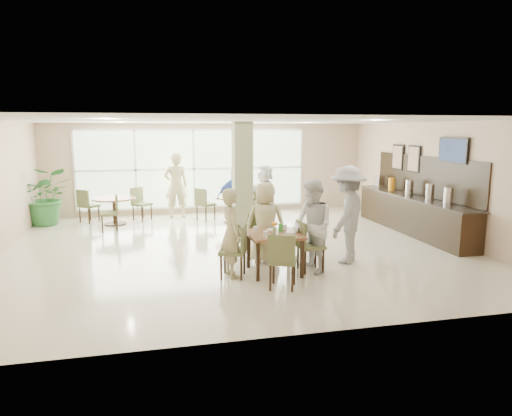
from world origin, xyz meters
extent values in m
plane|color=beige|center=(0.00, 0.00, 0.00)|extent=(10.00, 10.00, 0.00)
plane|color=white|center=(0.00, 0.00, 2.80)|extent=(10.00, 10.00, 0.00)
plane|color=tan|center=(0.00, 4.50, 1.40)|extent=(10.00, 0.00, 10.00)
plane|color=tan|center=(0.00, -4.50, 1.40)|extent=(10.00, 0.00, 10.00)
plane|color=tan|center=(5.00, 0.00, 1.40)|extent=(0.00, 9.00, 9.00)
plane|color=silver|center=(-0.50, 4.47, 1.40)|extent=(7.00, 0.00, 7.00)
cube|color=#7A825A|center=(0.40, 1.20, 1.40)|extent=(0.45, 0.45, 2.80)
cube|color=brown|center=(0.38, -1.93, 0.72)|extent=(0.96, 0.96, 0.05)
cube|color=black|center=(-0.03, -2.33, 0.35)|extent=(0.06, 0.06, 0.70)
cube|color=black|center=(0.78, -2.33, 0.35)|extent=(0.06, 0.06, 0.70)
cube|color=black|center=(-0.03, -1.52, 0.35)|extent=(0.06, 0.06, 0.70)
cube|color=black|center=(0.78, -1.52, 0.35)|extent=(0.06, 0.06, 0.70)
cylinder|color=brown|center=(-2.82, 3.24, 0.73)|extent=(1.18, 1.18, 0.04)
cylinder|color=black|center=(-2.82, 3.24, 0.35)|extent=(0.10, 0.10, 0.71)
cylinder|color=black|center=(-2.82, 3.24, 0.01)|extent=(0.60, 0.60, 0.03)
cylinder|color=brown|center=(0.48, 2.79, 0.73)|extent=(1.13, 1.13, 0.04)
cylinder|color=black|center=(0.48, 2.79, 0.35)|extent=(0.10, 0.10, 0.71)
cylinder|color=black|center=(0.48, 2.79, 0.01)|extent=(0.60, 0.60, 0.03)
cylinder|color=white|center=(0.15, -2.16, 0.80)|extent=(0.08, 0.08, 0.10)
cylinder|color=white|center=(0.65, -1.71, 0.80)|extent=(0.08, 0.08, 0.10)
cylinder|color=white|center=(0.07, -1.75, 0.80)|extent=(0.08, 0.08, 0.10)
cylinder|color=white|center=(0.25, -2.25, 0.76)|extent=(0.20, 0.20, 0.01)
cylinder|color=white|center=(0.41, -1.66, 0.76)|extent=(0.20, 0.20, 0.01)
cylinder|color=white|center=(0.68, -1.97, 0.76)|extent=(0.20, 0.20, 0.01)
cylinder|color=#99B27F|center=(0.38, -1.93, 0.81)|extent=(0.07, 0.07, 0.12)
sphere|color=orange|center=(0.41, -1.93, 0.92)|extent=(0.07, 0.07, 0.07)
sphere|color=orange|center=(0.36, -1.90, 0.92)|extent=(0.07, 0.07, 0.07)
sphere|color=orange|center=(0.36, -1.95, 0.92)|extent=(0.07, 0.07, 0.07)
cube|color=green|center=(0.53, -1.83, 0.82)|extent=(0.10, 0.06, 0.15)
cube|color=black|center=(4.68, 0.50, 0.45)|extent=(0.60, 4.60, 0.90)
cube|color=black|center=(4.68, 0.50, 0.92)|extent=(0.64, 4.70, 0.04)
cube|color=black|center=(4.97, 0.50, 1.45)|extent=(0.04, 4.60, 1.00)
cylinder|color=silver|center=(4.68, -0.90, 1.14)|extent=(0.20, 0.20, 0.40)
cylinder|color=silver|center=(4.68, -0.20, 1.14)|extent=(0.20, 0.20, 0.40)
cylinder|color=silver|center=(4.68, 0.70, 1.14)|extent=(0.20, 0.20, 0.40)
cylinder|color=orange|center=(4.68, 1.60, 1.12)|extent=(0.18, 0.18, 0.36)
cube|color=silver|center=(4.68, 2.30, 1.12)|extent=(0.18, 0.30, 0.36)
cube|color=black|center=(4.94, -0.60, 2.15)|extent=(0.06, 1.00, 0.58)
cube|color=#7F99CC|center=(4.92, -0.60, 2.15)|extent=(0.01, 0.92, 0.50)
cube|color=black|center=(4.95, 1.00, 1.85)|extent=(0.04, 0.55, 0.70)
cube|color=#975B37|center=(4.92, 1.00, 1.85)|extent=(0.01, 0.47, 0.62)
cube|color=black|center=(4.95, 1.80, 1.85)|extent=(0.04, 0.55, 0.70)
cube|color=#975B37|center=(4.92, 1.80, 1.85)|extent=(0.01, 0.47, 0.62)
imported|color=#2D7133|center=(-4.65, 3.62, 0.80)|extent=(1.50, 1.50, 1.60)
imported|color=tan|center=(-0.42, -1.95, 0.80)|extent=(0.47, 0.64, 1.60)
imported|color=tan|center=(0.39, -1.21, 0.81)|extent=(0.88, 0.66, 1.61)
imported|color=white|center=(1.08, -2.03, 0.87)|extent=(0.80, 0.95, 1.73)
imported|color=#9E9EA0|center=(1.96, -1.57, 0.96)|extent=(1.36, 1.41, 1.93)
imported|color=#4471CC|center=(0.36, 2.05, 0.81)|extent=(1.04, 0.74, 1.62)
imported|color=white|center=(1.35, 2.74, 0.82)|extent=(1.02, 1.63, 1.63)
imported|color=tan|center=(-1.09, 3.87, 0.97)|extent=(0.74, 0.52, 1.94)
camera|label=1|loc=(-1.75, -9.77, 2.63)|focal=32.00mm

